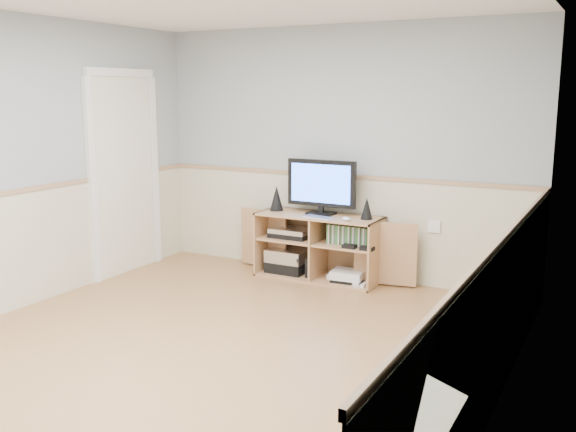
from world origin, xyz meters
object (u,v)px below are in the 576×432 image
(game_consoles, at_px, (347,276))
(monitor, at_px, (321,185))
(keyboard, at_px, (319,217))
(media_cabinet, at_px, (321,245))

(game_consoles, bearing_deg, monitor, 169.32)
(monitor, distance_m, keyboard, 0.35)
(keyboard, bearing_deg, media_cabinet, 119.59)
(keyboard, bearing_deg, monitor, 120.25)
(media_cabinet, bearing_deg, monitor, -90.00)
(monitor, relative_size, game_consoles, 1.59)
(media_cabinet, xyz_separation_m, keyboard, (0.06, -0.20, 0.32))
(media_cabinet, bearing_deg, game_consoles, -11.95)
(media_cabinet, height_order, monitor, monitor)
(media_cabinet, height_order, keyboard, keyboard)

